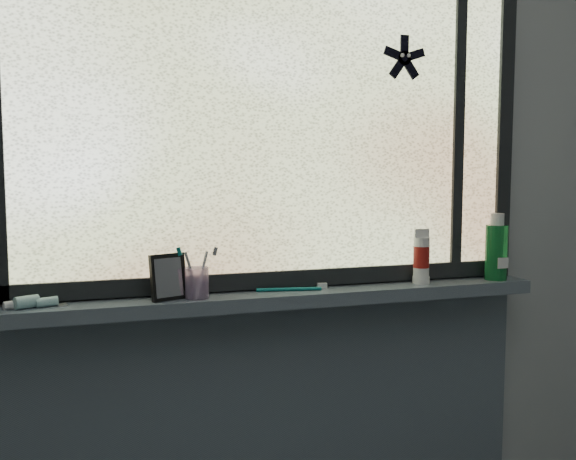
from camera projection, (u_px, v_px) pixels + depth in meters
The scene contains 14 objects.
wall_back at pixel (277, 212), 1.93m from camera, with size 3.00×0.01×2.50m, color #9EA3A8.
windowsill at pixel (285, 298), 1.89m from camera, with size 1.62×0.14×0.04m, color #4C5966.
sill_apron at pixel (279, 456), 1.99m from camera, with size 1.62×0.02×0.98m, color #4C5966.
window_pane at pixel (280, 118), 1.88m from camera, with size 1.50×0.01×1.00m, color silver.
frame_bottom at pixel (280, 279), 1.93m from camera, with size 1.60×0.03×0.05m, color black.
frame_right at pixel (504, 123), 2.12m from camera, with size 0.05×0.03×1.10m, color black.
frame_mullion at pixel (458, 122), 2.06m from camera, with size 0.04×0.03×1.00m, color black.
starfish_sticker at pixel (404, 58), 1.98m from camera, with size 0.15×0.02×0.15m, color black, non-canonical shape.
vanity_mirror at pixel (168, 277), 1.76m from camera, with size 0.10×0.05×0.13m, color black.
toothpaste_tube at pixel (35, 302), 1.66m from camera, with size 0.19×0.04×0.03m, color white, non-canonical shape.
toothbrush_cup at pixel (197, 283), 1.78m from camera, with size 0.07×0.07×0.09m, color #CAA7DD.
toothbrush_lying at pixel (289, 288), 1.89m from camera, with size 0.24×0.02×0.02m, color #0C6C6C, non-canonical shape.
mouthwash_bottle at pixel (496, 247), 2.08m from camera, with size 0.07×0.07×0.18m, color #1B8C40.
cream_tube at pixel (421, 254), 2.01m from camera, with size 0.05×0.05×0.12m, color silver.
Camera 1 is at (-0.56, -0.54, 1.38)m, focal length 40.00 mm.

